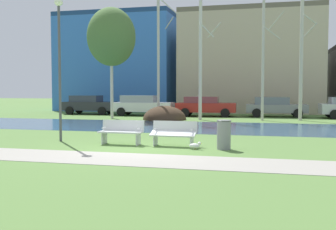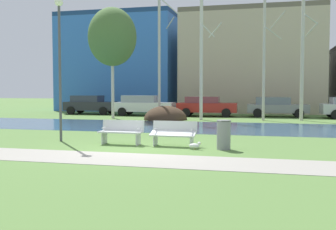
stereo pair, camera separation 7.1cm
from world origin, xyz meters
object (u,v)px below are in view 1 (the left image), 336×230
object	(u,v)px
streetlamp	(59,46)
parked_sedan_second_white	(142,105)
bench_right	(174,133)
parked_hatch_third_red	(205,106)
seagull	(195,146)
trash_bin	(224,134)
bench_left	(121,131)
parked_wagon_fourth_grey	(275,106)
parked_van_nearest_dark	(89,104)

from	to	relation	value
streetlamp	parked_sedan_second_white	xyz separation A→B (m)	(-1.72, 15.72, -2.81)
bench_right	parked_hatch_third_red	size ratio (longest dim) A/B	0.36
bench_right	seagull	size ratio (longest dim) A/B	3.69
trash_bin	seagull	size ratio (longest dim) A/B	2.23
bench_left	streetlamp	size ratio (longest dim) A/B	0.30
seagull	parked_wagon_fourth_grey	xyz separation A→B (m)	(2.70, 17.45, 0.63)
parked_hatch_third_red	seagull	bearing A→B (deg)	-82.18
bench_right	trash_bin	world-z (taller)	trash_bin
bench_left	parked_sedan_second_white	distance (m)	16.56
trash_bin	seagull	bearing A→B (deg)	-165.13
bench_left	parked_hatch_third_red	size ratio (longest dim) A/B	0.36
bench_left	streetlamp	world-z (taller)	streetlamp
bench_right	parked_van_nearest_dark	distance (m)	19.91
bench_right	seagull	xyz separation A→B (m)	(0.88, -0.62, -0.34)
trash_bin	parked_sedan_second_white	bearing A→B (deg)	116.10
trash_bin	parked_hatch_third_red	world-z (taller)	parked_hatch_third_red
parked_sedan_second_white	streetlamp	bearing A→B (deg)	-83.77
parked_sedan_second_white	parked_hatch_third_red	world-z (taller)	parked_sedan_second_white
trash_bin	parked_hatch_third_red	distance (m)	16.99
bench_left	parked_wagon_fourth_grey	world-z (taller)	parked_wagon_fourth_grey
bench_left	parked_wagon_fourth_grey	size ratio (longest dim) A/B	0.37
trash_bin	parked_hatch_third_red	bearing A→B (deg)	100.99
bench_right	parked_hatch_third_red	xyz separation A→B (m)	(-1.45, 16.30, 0.31)
parked_sedan_second_white	parked_hatch_third_red	bearing A→B (deg)	3.61
streetlamp	bench_left	bearing A→B (deg)	-6.00
parked_wagon_fourth_grey	bench_right	bearing A→B (deg)	-102.00
bench_left	seagull	distance (m)	2.91
seagull	streetlamp	size ratio (longest dim) A/B	0.08
trash_bin	parked_sedan_second_white	size ratio (longest dim) A/B	0.21
parked_sedan_second_white	bench_left	bearing A→B (deg)	-75.00
streetlamp	parked_wagon_fourth_grey	bearing A→B (deg)	63.97
bench_right	parked_wagon_fourth_grey	bearing A→B (deg)	78.00
seagull	bench_right	bearing A→B (deg)	144.81
parked_hatch_third_red	parked_sedan_second_white	bearing A→B (deg)	-176.39
bench_left	parked_sedan_second_white	size ratio (longest dim) A/B	0.35
seagull	bench_left	bearing A→B (deg)	167.62
streetlamp	trash_bin	bearing A→B (deg)	-5.86
streetlamp	seagull	bearing A→B (deg)	-9.37
seagull	parked_sedan_second_white	size ratio (longest dim) A/B	0.09
seagull	parked_hatch_third_red	world-z (taller)	parked_hatch_third_red
trash_bin	bench_left	bearing A→B (deg)	174.24
bench_left	trash_bin	bearing A→B (deg)	-5.76
parked_wagon_fourth_grey	parked_van_nearest_dark	bearing A→B (deg)	-179.25
bench_right	streetlamp	distance (m)	5.50
bench_right	parked_wagon_fourth_grey	size ratio (longest dim) A/B	0.37
streetlamp	parked_wagon_fourth_grey	size ratio (longest dim) A/B	1.24
parked_hatch_third_red	bench_left	bearing A→B (deg)	-91.74
seagull	parked_wagon_fourth_grey	size ratio (longest dim) A/B	0.10
bench_right	parked_wagon_fourth_grey	distance (m)	17.21
trash_bin	seagull	xyz separation A→B (m)	(-0.91, -0.24, -0.37)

